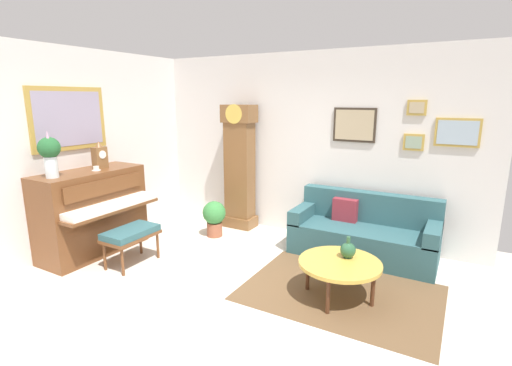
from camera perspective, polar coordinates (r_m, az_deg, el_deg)
name	(u,v)px	position (r m, az deg, el deg)	size (l,w,h in m)	color
ground_plane	(219,302)	(4.31, -5.65, -17.57)	(6.40, 6.00, 0.10)	beige
wall_left	(56,153)	(5.69, -28.01, 4.09)	(0.13, 4.90, 2.80)	silver
wall_back	(307,146)	(5.88, 7.74, 5.64)	(5.30, 0.13, 2.80)	silver
area_rug	(340,293)	(4.46, 12.64, -15.90)	(2.10, 1.50, 0.01)	brown
piano	(93,212)	(5.66, -23.50, -4.01)	(0.87, 1.44, 1.17)	brown
piano_bench	(131,234)	(5.14, -18.45, -7.40)	(0.42, 0.70, 0.48)	brown
grandfather_clock	(240,170)	(6.17, -2.51, 1.95)	(0.52, 0.34, 2.03)	brown
couch	(363,233)	(5.40, 15.99, -7.33)	(1.90, 0.80, 0.84)	#2D565B
coffee_table	(340,264)	(4.20, 12.59, -11.92)	(0.88, 0.88, 0.42)	gold
mantel_clock	(100,156)	(5.62, -22.62, 3.76)	(0.13, 0.18, 0.38)	brown
flower_vase	(50,152)	(5.20, -28.82, 4.10)	(0.26, 0.26, 0.58)	silver
teacup	(96,169)	(5.51, -23.08, 1.99)	(0.12, 0.12, 0.06)	white
green_jug	(348,250)	(4.27, 13.77, -9.84)	(0.17, 0.17, 0.24)	#234C33
potted_plant	(214,216)	(5.91, -6.35, -5.04)	(0.36, 0.36, 0.56)	#935138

